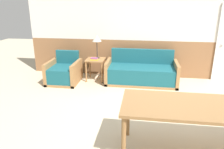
# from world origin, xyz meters

# --- Properties ---
(ground_plane) EXTENTS (16.00, 16.00, 0.00)m
(ground_plane) POSITION_xyz_m (0.00, 0.00, 0.00)
(ground_plane) COLOR beige
(wall_back) EXTENTS (7.20, 0.06, 2.70)m
(wall_back) POSITION_xyz_m (0.00, 2.63, 1.35)
(wall_back) COLOR #8E603D
(wall_back) RESTS_ON ground_plane
(couch) EXTENTS (1.80, 0.80, 0.82)m
(couch) POSITION_xyz_m (-0.42, 2.05, 0.26)
(couch) COLOR #9E7042
(couch) RESTS_ON ground_plane
(armchair) EXTENTS (0.77, 0.82, 0.77)m
(armchair) POSITION_xyz_m (-2.41, 1.81, 0.25)
(armchair) COLOR #9E7042
(armchair) RESTS_ON ground_plane
(side_table) EXTENTS (0.48, 0.48, 0.58)m
(side_table) POSITION_xyz_m (-1.63, 2.10, 0.47)
(side_table) COLOR #9E7042
(side_table) RESTS_ON ground_plane
(table_lamp) EXTENTS (0.24, 0.24, 0.61)m
(table_lamp) POSITION_xyz_m (-1.60, 2.18, 1.09)
(table_lamp) COLOR #262628
(table_lamp) RESTS_ON side_table
(book_stack) EXTENTS (0.21, 0.16, 0.05)m
(book_stack) POSITION_xyz_m (-1.64, 2.02, 0.60)
(book_stack) COLOR gold
(book_stack) RESTS_ON side_table
(dining_table) EXTENTS (2.18, 0.82, 0.76)m
(dining_table) POSITION_xyz_m (0.44, -0.68, 0.69)
(dining_table) COLOR olive
(dining_table) RESTS_ON ground_plane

